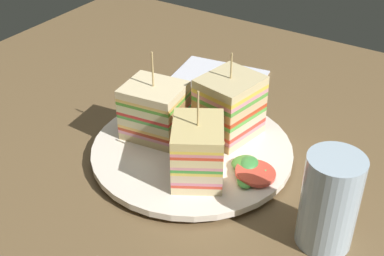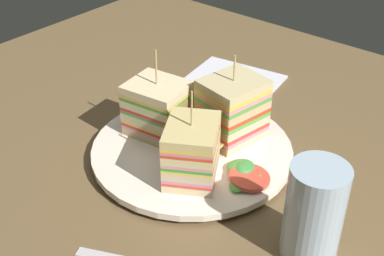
{
  "view_description": "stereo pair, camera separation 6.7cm",
  "coord_description": "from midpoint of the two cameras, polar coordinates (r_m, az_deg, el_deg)",
  "views": [
    {
      "loc": [
        -30.06,
        46.84,
        41.52
      ],
      "look_at": [
        0.0,
        0.0,
        4.58
      ],
      "focal_mm": 48.61,
      "sensor_mm": 36.0,
      "label": 1
    },
    {
      "loc": [
        -35.45,
        42.9,
        41.52
      ],
      "look_at": [
        0.0,
        0.0,
        4.58
      ],
      "focal_mm": 48.61,
      "sensor_mm": 36.0,
      "label": 2
    }
  ],
  "objects": [
    {
      "name": "ground_plane",
      "position": [
        0.7,
        2.74,
        -3.84
      ],
      "size": [
        102.61,
        92.4,
        1.8
      ],
      "primitive_type": "cube",
      "color": "brown"
    },
    {
      "name": "salad_garnish",
      "position": [
        0.64,
        8.98,
        -4.95
      ],
      "size": [
        6.67,
        6.67,
        1.48
      ],
      "color": "#3C8A3F",
      "rests_on": "plate"
    },
    {
      "name": "sandwich_wedge_1",
      "position": [
        0.69,
        7.2,
        1.96
      ],
      "size": [
        7.97,
        8.8,
        12.03
      ],
      "rotation": [
        0.0,
        0.0,
        7.67
      ],
      "color": "beige",
      "rests_on": "plate"
    },
    {
      "name": "sandwich_wedge_0",
      "position": [
        0.62,
        3.08,
        -2.65
      ],
      "size": [
        9.0,
        9.64,
        11.77
      ],
      "rotation": [
        0.0,
        0.0,
        5.24
      ],
      "color": "beige",
      "rests_on": "plate"
    },
    {
      "name": "drinking_glass",
      "position": [
        0.56,
        16.55,
        -9.61
      ],
      "size": [
        6.03,
        6.03,
        11.06
      ],
      "color": "silver",
      "rests_on": "ground_plane"
    },
    {
      "name": "sandwich_wedge_2",
      "position": [
        0.7,
        -0.87,
        2.16
      ],
      "size": [
        8.51,
        7.58,
        12.21
      ],
      "rotation": [
        0.0,
        0.0,
        9.56
      ],
      "color": "#DDBF84",
      "rests_on": "plate"
    },
    {
      "name": "plate",
      "position": [
        0.69,
        2.78,
        -2.61
      ],
      "size": [
        26.5,
        26.5,
        1.58
      ],
      "color": "white",
      "rests_on": "ground_plane"
    },
    {
      "name": "napkin",
      "position": [
        0.88,
        6.89,
        5.41
      ],
      "size": [
        16.23,
        12.82,
        0.5
      ],
      "primitive_type": "cube",
      "rotation": [
        0.0,
        0.0,
        0.15
      ],
      "color": "silver",
      "rests_on": "ground_plane"
    },
    {
      "name": "chip_pile",
      "position": [
        0.67,
        4.05,
        -2.27
      ],
      "size": [
        5.53,
        6.13,
        1.81
      ],
      "color": "#E3D072",
      "rests_on": "plate"
    }
  ]
}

